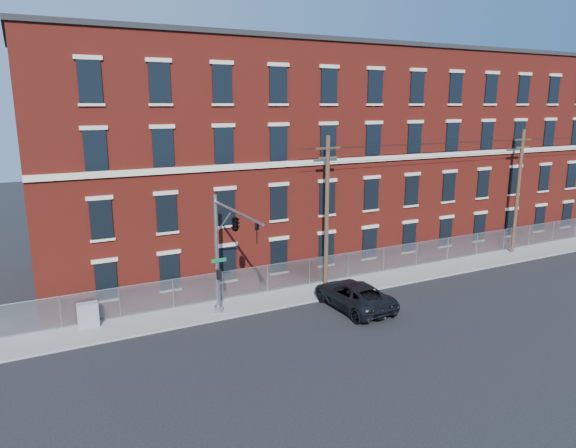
# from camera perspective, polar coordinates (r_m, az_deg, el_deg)

# --- Properties ---
(ground) EXTENTS (140.00, 140.00, 0.00)m
(ground) POSITION_cam_1_polar(r_m,az_deg,el_deg) (30.14, 6.41, -10.67)
(ground) COLOR black
(ground) RESTS_ON ground
(sidewalk) EXTENTS (65.00, 3.00, 0.12)m
(sidewalk) POSITION_cam_1_polar(r_m,az_deg,el_deg) (40.94, 16.69, -4.62)
(sidewalk) COLOR gray
(sidewalk) RESTS_ON ground
(mill_building) EXTENTS (55.30, 14.32, 16.30)m
(mill_building) POSITION_cam_1_polar(r_m,az_deg,el_deg) (46.11, 9.64, 7.94)
(mill_building) COLOR maroon
(mill_building) RESTS_ON ground
(chain_link_fence) EXTENTS (59.06, 0.06, 1.85)m
(chain_link_fence) POSITION_cam_1_polar(r_m,az_deg,el_deg) (41.56, 15.54, -2.85)
(chain_link_fence) COLOR #A5A8AD
(chain_link_fence) RESTS_ON ground
(traffic_signal_mast) EXTENTS (0.90, 6.75, 7.00)m
(traffic_signal_mast) POSITION_cam_1_polar(r_m,az_deg,el_deg) (27.63, -6.29, -1.05)
(traffic_signal_mast) COLOR #9EA0A5
(traffic_signal_mast) RESTS_ON ground
(utility_pole_near) EXTENTS (1.80, 0.28, 10.00)m
(utility_pole_near) POSITION_cam_1_polar(r_m,az_deg,el_deg) (34.09, 4.27, 1.59)
(utility_pole_near) COLOR #473423
(utility_pole_near) RESTS_ON ground
(utility_pole_mid) EXTENTS (1.80, 0.28, 10.00)m
(utility_pole_mid) POSITION_cam_1_polar(r_m,az_deg,el_deg) (45.98, 23.86, 3.47)
(utility_pole_mid) COLOR #473423
(utility_pole_mid) RESTS_ON ground
(overhead_wires) EXTENTS (40.00, 0.62, 0.62)m
(overhead_wires) POSITION_cam_1_polar(r_m,az_deg,el_deg) (45.58, 24.30, 8.16)
(overhead_wires) COLOR black
(overhead_wires) RESTS_ON ground
(pickup_truck) EXTENTS (2.86, 5.96, 1.64)m
(pickup_truck) POSITION_cam_1_polar(r_m,az_deg,el_deg) (31.95, 7.17, -7.71)
(pickup_truck) COLOR black
(pickup_truck) RESTS_ON ground
(utility_cabinet) EXTENTS (1.11, 0.58, 1.37)m
(utility_cabinet) POSITION_cam_1_polar(r_m,az_deg,el_deg) (30.88, -21.04, -9.29)
(utility_cabinet) COLOR gray
(utility_cabinet) RESTS_ON sidewalk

